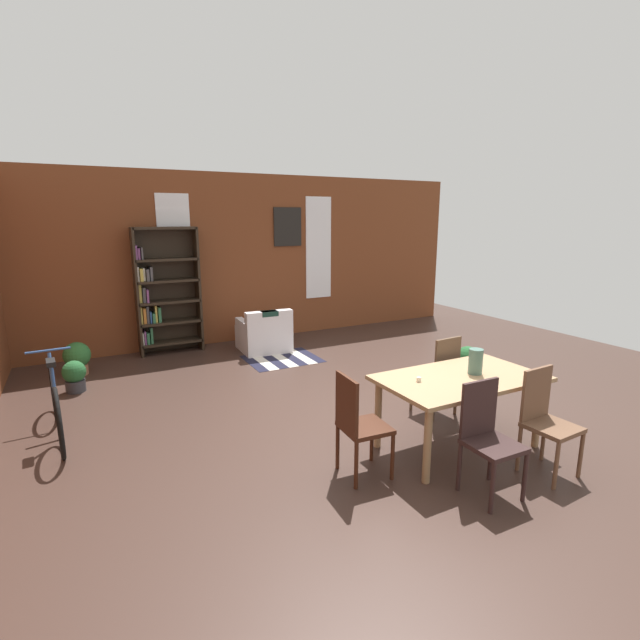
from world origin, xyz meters
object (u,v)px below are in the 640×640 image
bookshelf_tall (164,292)px  potted_plant_corner (77,357)px  potted_plant_window (74,376)px  potted_plant_by_shelf (467,362)px  vase_on_table (476,361)px  bicycle_second (56,404)px  dining_chair_far_right (439,373)px  dining_table (460,385)px  armchair_white (264,335)px  dining_chair_head_left (358,422)px  dining_chair_near_left (487,435)px  dining_chair_near_right (545,418)px

bookshelf_tall → potted_plant_corner: bookshelf_tall is taller
potted_plant_corner → potted_plant_window: (-0.04, -0.74, -0.04)m
potted_plant_by_shelf → vase_on_table: bearing=-133.6°
potted_plant_corner → bicycle_second: bearing=-95.9°
potted_plant_window → potted_plant_corner: bearing=86.6°
dining_chair_far_right → potted_plant_corner: (-3.72, 3.55, -0.25)m
dining_table → potted_plant_corner: 5.42m
potted_plant_by_shelf → potted_plant_corner: size_ratio=1.05×
dining_table → bicycle_second: bearing=148.8°
dining_table → armchair_white: 4.21m
dining_chair_far_right → armchair_white: bearing=103.3°
dining_chair_head_left → dining_chair_near_left: (0.82, -0.70, 0.00)m
dining_chair_head_left → dining_chair_near_right: 1.69m
dining_chair_head_left → bookshelf_tall: (-0.79, 4.86, 0.54)m
dining_chair_head_left → potted_plant_corner: bearing=117.1°
vase_on_table → armchair_white: vase_on_table is taller
dining_table → vase_on_table: (0.19, 0.00, 0.22)m
potted_plant_window → vase_on_table: bearing=-44.4°
dining_chair_near_left → dining_chair_near_right: (0.72, -0.00, 0.00)m
bicycle_second → dining_table: bearing=-31.2°
dining_table → dining_chair_near_right: dining_chair_near_right is taller
dining_chair_head_left → potted_plant_window: size_ratio=2.25×
vase_on_table → bookshelf_tall: size_ratio=0.12×
dining_chair_near_left → dining_chair_near_right: same height
dining_chair_far_right → bicycle_second: 4.20m
dining_chair_near_right → potted_plant_by_shelf: 2.35m
dining_chair_far_right → bookshelf_tall: bookshelf_tall is taller
armchair_white → bicycle_second: size_ratio=0.48×
dining_chair_far_right → bookshelf_tall: bearing=119.3°
bicycle_second → potted_plant_by_shelf: 5.11m
dining_chair_head_left → bicycle_second: bearing=137.9°
dining_table → dining_chair_head_left: bearing=179.8°
dining_chair_near_left → armchair_white: 4.87m
bookshelf_tall → dining_chair_near_right: bearing=-67.3°
potted_plant_window → bicycle_second: bearing=-97.3°
dining_chair_far_right → potted_plant_by_shelf: bearing=30.7°
dining_table → potted_plant_window: dining_table is taller
dining_table → dining_chair_far_right: dining_chair_far_right is taller
dining_table → potted_plant_window: (-3.39, 3.50, -0.43)m
dining_chair_far_right → potted_plant_corner: dining_chair_far_right is taller
dining_chair_near_right → armchair_white: bearing=99.5°
potted_plant_corner → dining_chair_head_left: bearing=-62.9°
bicycle_second → potted_plant_window: (0.17, 1.34, -0.13)m
potted_plant_corner → dining_chair_far_right: bearing=-43.7°
vase_on_table → dining_chair_near_right: size_ratio=0.27×
bicycle_second → potted_plant_by_shelf: (5.04, -0.80, -0.06)m
dining_chair_near_right → potted_plant_corner: (-3.71, 4.94, -0.25)m
dining_chair_near_right → potted_plant_window: size_ratio=2.25×
dining_table → vase_on_table: vase_on_table is taller
dining_table → bicycle_second: (-3.56, 2.16, -0.30)m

